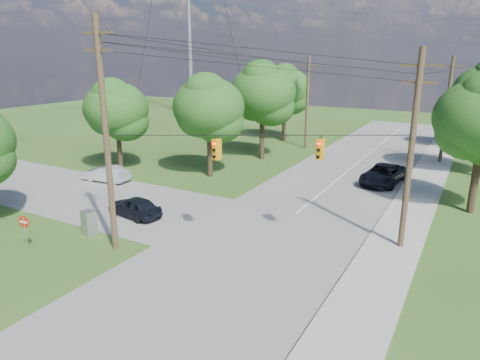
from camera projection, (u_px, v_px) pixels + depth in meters
The scene contains 19 objects.
ground at pixel (179, 271), 20.77m from camera, with size 140.00×140.00×0.00m, color #314F1A.
main_road at pixel (262, 241), 24.01m from camera, with size 10.00×100.00×0.03m, color gray.
cross_road at pixel (13, 179), 36.11m from camera, with size 48.00×9.00×0.03m, color gray.
sidewalk_east at pixel (385, 269), 20.85m from camera, with size 2.60×100.00×0.12m, color #AAA69F.
pole_sw at pixel (106, 135), 21.51m from camera, with size 2.00×0.32×12.00m.
pole_ne at pixel (411, 149), 21.75m from camera, with size 2.00×0.32×10.50m.
pole_north_e at pixel (447, 110), 40.26m from camera, with size 2.00×0.32×10.00m.
pole_north_w at pixel (307, 102), 46.78m from camera, with size 2.00×0.32×10.00m.
power_lines at pixel (303, 70), 27.15m from camera, with size 13.93×29.62×4.93m.
traffic_signals at pixel (268, 149), 21.73m from camera, with size 4.91×3.27×1.05m.
tree_w_near at pixel (209, 107), 35.41m from camera, with size 6.00×6.00×8.40m.
tree_w_mid at pixel (263, 93), 41.45m from camera, with size 6.40×6.40×9.22m.
tree_w_far at pixel (285, 89), 50.86m from camera, with size 6.00×6.00×8.73m.
tree_cross_n at pixel (116, 109), 37.17m from camera, with size 5.60×5.60×7.91m.
car_cross_dark at pixel (134, 207), 27.51m from camera, with size 1.59×3.94×1.34m, color black.
car_cross_silver at pixel (106, 174), 35.15m from camera, with size 1.41×4.05×1.33m, color silver.
car_main_north at pixel (383, 174), 34.63m from camera, with size 2.55×5.53×1.54m, color black.
control_cabinet at pixel (89, 223), 24.81m from camera, with size 0.80×0.58×1.44m, color #989A9D.
do_not_enter_sign at pixel (24, 225), 22.39m from camera, with size 0.68×0.15×2.04m.
Camera 1 is at (11.71, -14.85, 10.08)m, focal length 32.00 mm.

